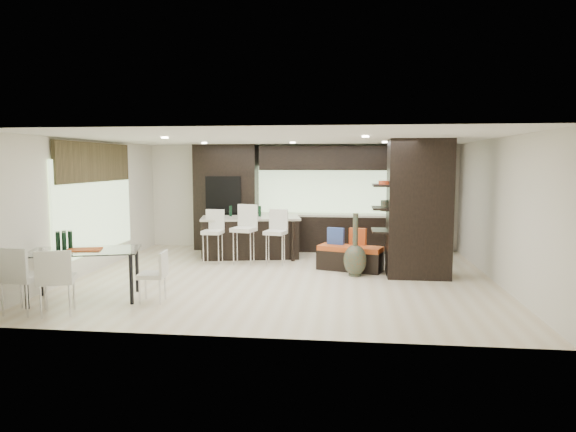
# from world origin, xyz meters

# --- Properties ---
(ground) EXTENTS (8.00, 8.00, 0.00)m
(ground) POSITION_xyz_m (0.00, 0.00, 0.00)
(ground) COLOR beige
(ground) RESTS_ON ground
(back_wall) EXTENTS (8.00, 0.02, 2.70)m
(back_wall) POSITION_xyz_m (0.00, 3.50, 1.35)
(back_wall) COLOR white
(back_wall) RESTS_ON ground
(left_wall) EXTENTS (0.02, 7.00, 2.70)m
(left_wall) POSITION_xyz_m (-4.00, 0.00, 1.35)
(left_wall) COLOR white
(left_wall) RESTS_ON ground
(right_wall) EXTENTS (0.02, 7.00, 2.70)m
(right_wall) POSITION_xyz_m (4.00, 0.00, 1.35)
(right_wall) COLOR white
(right_wall) RESTS_ON ground
(ceiling) EXTENTS (8.00, 7.00, 0.02)m
(ceiling) POSITION_xyz_m (0.00, 0.00, 2.70)
(ceiling) COLOR white
(ceiling) RESTS_ON ground
(window_left) EXTENTS (0.04, 3.20, 1.90)m
(window_left) POSITION_xyz_m (-3.96, 0.20, 1.35)
(window_left) COLOR #B2D199
(window_left) RESTS_ON left_wall
(window_back) EXTENTS (3.40, 0.04, 1.20)m
(window_back) POSITION_xyz_m (0.60, 3.46, 1.55)
(window_back) COLOR #B2D199
(window_back) RESTS_ON back_wall
(stone_accent) EXTENTS (0.08, 3.00, 0.80)m
(stone_accent) POSITION_xyz_m (-3.93, 0.20, 2.25)
(stone_accent) COLOR brown
(stone_accent) RESTS_ON left_wall
(ceiling_spots) EXTENTS (4.00, 3.00, 0.02)m
(ceiling_spots) POSITION_xyz_m (0.00, 0.25, 2.68)
(ceiling_spots) COLOR white
(ceiling_spots) RESTS_ON ceiling
(back_cabinetry) EXTENTS (6.80, 0.68, 2.70)m
(back_cabinetry) POSITION_xyz_m (0.50, 3.17, 1.35)
(back_cabinetry) COLOR black
(back_cabinetry) RESTS_ON ground
(refrigerator) EXTENTS (0.90, 0.68, 1.90)m
(refrigerator) POSITION_xyz_m (-1.90, 3.12, 0.95)
(refrigerator) COLOR black
(refrigerator) RESTS_ON ground
(partition_column) EXTENTS (1.20, 0.80, 2.70)m
(partition_column) POSITION_xyz_m (2.60, 0.40, 1.35)
(partition_column) COLOR black
(partition_column) RESTS_ON ground
(kitchen_island) EXTENTS (2.46, 1.42, 0.96)m
(kitchen_island) POSITION_xyz_m (-1.06, 2.07, 0.48)
(kitchen_island) COLOR black
(kitchen_island) RESTS_ON ground
(stool_left) EXTENTS (0.45, 0.45, 0.96)m
(stool_left) POSITION_xyz_m (-1.77, 1.27, 0.48)
(stool_left) COLOR silver
(stool_left) RESTS_ON ground
(stool_mid) EXTENTS (0.57, 0.57, 1.06)m
(stool_mid) POSITION_xyz_m (-1.06, 1.24, 0.53)
(stool_mid) COLOR silver
(stool_mid) RESTS_ON ground
(stool_right) EXTENTS (0.52, 0.52, 0.98)m
(stool_right) POSITION_xyz_m (-0.36, 1.26, 0.49)
(stool_right) COLOR silver
(stool_right) RESTS_ON ground
(bench) EXTENTS (1.43, 0.90, 0.51)m
(bench) POSITION_xyz_m (1.28, 0.83, 0.26)
(bench) COLOR black
(bench) RESTS_ON ground
(floor_vase) EXTENTS (0.58, 0.58, 1.25)m
(floor_vase) POSITION_xyz_m (1.38, 0.31, 0.63)
(floor_vase) COLOR #3D412F
(floor_vase) RESTS_ON ground
(dining_table) EXTENTS (1.92, 1.41, 0.82)m
(dining_table) POSITION_xyz_m (-3.04, -2.01, 0.41)
(dining_table) COLOR white
(dining_table) RESTS_ON ground
(chair_near) EXTENTS (0.64, 0.64, 0.92)m
(chair_near) POSITION_xyz_m (-3.04, -2.82, 0.46)
(chair_near) COLOR silver
(chair_near) RESTS_ON ground
(chair_far) EXTENTS (0.54, 0.54, 0.95)m
(chair_far) POSITION_xyz_m (-3.58, -2.83, 0.47)
(chair_far) COLOR silver
(chair_far) RESTS_ON ground
(chair_end) EXTENTS (0.45, 0.45, 0.76)m
(chair_end) POSITION_xyz_m (-1.90, -2.01, 0.38)
(chair_end) COLOR silver
(chair_end) RESTS_ON ground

